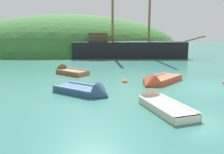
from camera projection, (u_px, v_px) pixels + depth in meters
ground_plane at (210, 87)px, 13.36m from camera, size 120.00×120.00×0.00m
shore_hill at (71, 51)px, 39.19m from camera, size 37.14×23.85×12.03m
sailing_ship at (128, 51)px, 29.31m from camera, size 16.55×6.34×11.77m
rowboat_outer_right at (67, 72)px, 17.87m from camera, size 2.92×3.09×1.16m
rowboat_portside at (158, 104)px, 9.96m from camera, size 1.65×3.64×1.10m
rowboat_near_dock at (88, 93)px, 11.89m from camera, size 3.18×3.11×1.21m
rowboat_far at (158, 82)px, 14.41m from camera, size 3.56×3.29×1.18m
buoy_orange at (125, 82)px, 14.70m from camera, size 0.36×0.36×0.36m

